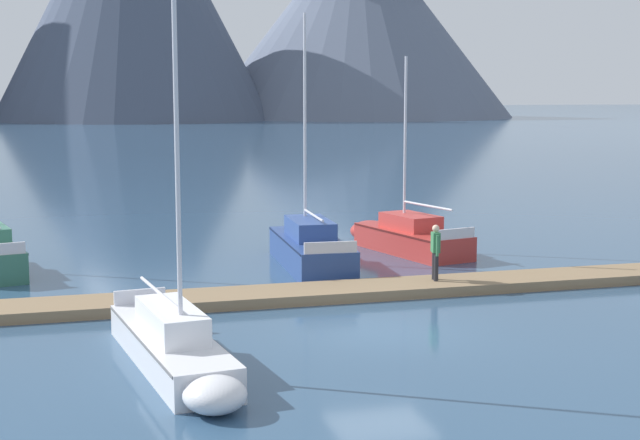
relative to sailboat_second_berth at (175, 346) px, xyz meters
name	(u,v)px	position (x,y,z in m)	size (l,w,h in m)	color
ground_plane	(381,331)	(5.34, 2.00, -0.53)	(700.00, 700.00, 0.00)	#2D4C6B
mountain_shoulder_ridge	(357,13)	(61.51, 188.43, 23.23)	(71.28, 71.28, 45.66)	slate
dock	(337,292)	(5.34, 6.00, -0.39)	(24.62, 2.39, 0.30)	#846B4C
sailboat_second_berth	(175,346)	(0.00, 0.00, 0.00)	(2.35, 7.26, 8.31)	silver
sailboat_mid_dock_port	(309,247)	(5.72, 11.01, 0.12)	(2.14, 7.01, 8.59)	navy
sailboat_mid_dock_starboard	(405,236)	(9.93, 12.95, 0.04)	(3.27, 6.61, 7.23)	#B2332D
person_on_dock	(435,249)	(8.45, 6.18, 0.73)	(0.28, 0.58, 1.69)	#232328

